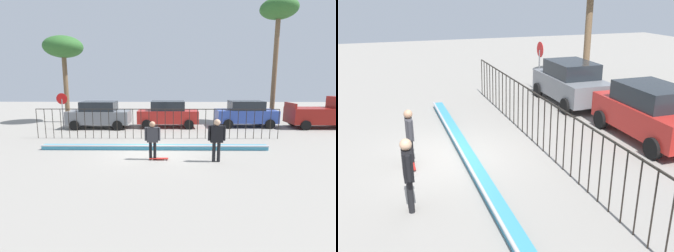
# 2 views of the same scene
# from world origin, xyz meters

# --- Properties ---
(ground_plane) EXTENTS (60.00, 60.00, 0.00)m
(ground_plane) POSITION_xyz_m (0.00, 0.00, 0.00)
(ground_plane) COLOR gray
(bowl_coping_ledge) EXTENTS (11.00, 0.40, 0.27)m
(bowl_coping_ledge) POSITION_xyz_m (0.00, 0.45, 0.12)
(bowl_coping_ledge) COLOR teal
(bowl_coping_ledge) RESTS_ON ground
(perimeter_fence) EXTENTS (14.04, 0.04, 1.74)m
(perimeter_fence) POSITION_xyz_m (-0.00, 2.88, 1.08)
(perimeter_fence) COLOR black
(perimeter_fence) RESTS_ON ground
(skateboarder) EXTENTS (0.67, 0.25, 1.65)m
(skateboarder) POSITION_xyz_m (0.02, -1.18, 0.99)
(skateboarder) COLOR black
(skateboarder) RESTS_ON ground
(skateboard) EXTENTS (0.80, 0.20, 0.07)m
(skateboard) POSITION_xyz_m (0.28, -1.23, 0.06)
(skateboard) COLOR #A51E19
(skateboard) RESTS_ON ground
(camera_operator) EXTENTS (0.72, 0.27, 1.79)m
(camera_operator) POSITION_xyz_m (2.67, -1.44, 1.07)
(camera_operator) COLOR black
(camera_operator) RESTS_ON ground
(parked_car_gray) EXTENTS (4.30, 2.12, 1.90)m
(parked_car_gray) POSITION_xyz_m (-4.30, 6.28, 0.97)
(parked_car_gray) COLOR slate
(parked_car_gray) RESTS_ON ground
(parked_car_red) EXTENTS (4.30, 2.12, 1.90)m
(parked_car_red) POSITION_xyz_m (0.58, 6.73, 0.97)
(parked_car_red) COLOR #B2231E
(parked_car_red) RESTS_ON ground
(stop_sign) EXTENTS (0.76, 0.07, 2.50)m
(stop_sign) POSITION_xyz_m (-6.70, 5.78, 1.62)
(stop_sign) COLOR slate
(stop_sign) RESTS_ON ground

